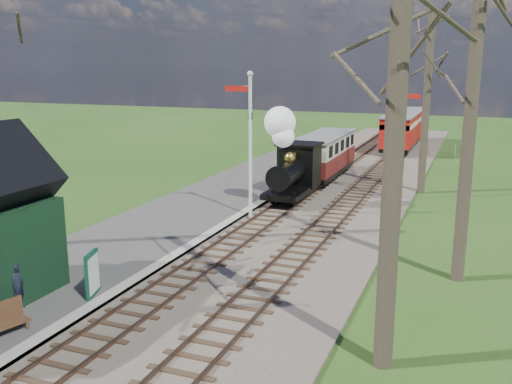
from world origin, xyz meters
TOP-DOWN VIEW (x-y plane):
  - distant_hills at (1.40, 64.38)m, footprint 114.40×48.00m
  - ballast_bed at (1.30, 22.00)m, footprint 8.00×60.00m
  - track_near at (0.00, 22.00)m, footprint 1.60×60.00m
  - track_far at (2.60, 22.00)m, footprint 1.60×60.00m
  - platform at (-3.50, 14.00)m, footprint 5.00×44.00m
  - coping_strip at (-1.20, 14.00)m, footprint 0.40×44.00m
  - semaphore_near at (-0.77, 16.00)m, footprint 1.22×0.24m
  - semaphore_far at (4.37, 22.00)m, footprint 1.22×0.24m
  - bare_trees at (1.33, 10.10)m, footprint 15.51×22.39m
  - fence_line at (0.30, 36.00)m, footprint 12.60×0.08m
  - locomotive at (-0.01, 19.39)m, footprint 1.79×4.19m
  - coach at (0.00, 25.46)m, footprint 2.09×7.18m
  - red_carriage_a at (2.60, 36.75)m, footprint 2.18×5.40m
  - red_carriage_b at (2.60, 42.25)m, footprint 2.18×5.40m
  - sign_board at (-1.57, 6.49)m, footprint 0.33×0.85m
  - person at (-2.81, 5.03)m, footprint 0.41×0.52m

SIDE VIEW (x-z plane):
  - distant_hills at x=1.40m, z-range -27.22..-5.20m
  - ballast_bed at x=1.30m, z-range 0.00..0.10m
  - track_near at x=0.00m, z-range 0.02..0.17m
  - track_far at x=2.60m, z-range 0.02..0.17m
  - platform at x=-3.50m, z-range 0.00..0.20m
  - coping_strip at x=-1.20m, z-range 0.00..0.21m
  - fence_line at x=0.30m, z-range 0.05..1.05m
  - sign_board at x=-1.57m, z-range 0.20..1.46m
  - person at x=-2.81m, z-range 0.20..1.47m
  - coach at x=0.00m, z-range 0.41..2.62m
  - red_carriage_a at x=2.60m, z-range 0.42..2.72m
  - red_carriage_b at x=2.60m, z-range 0.42..2.72m
  - locomotive at x=-0.01m, z-range -0.17..4.31m
  - semaphore_far at x=4.37m, z-range 0.49..6.21m
  - semaphore_near at x=-0.77m, z-range 0.51..6.73m
  - bare_trees at x=1.33m, z-range -0.79..11.21m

